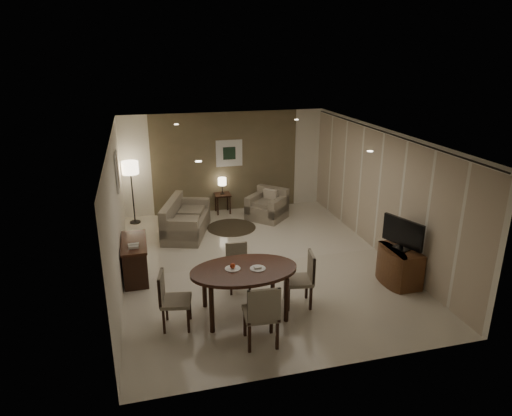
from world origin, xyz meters
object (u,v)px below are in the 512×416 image
object	(u,v)px
floor_lamp	(132,193)
tv_cabinet	(400,266)
side_table	(223,203)
sofa	(186,217)
armchair	(267,204)
console_desk	(135,259)
chair_far	(239,268)
chair_near	(261,313)
dining_table	(244,292)
chair_left	(176,300)
chair_right	(298,280)

from	to	relation	value
floor_lamp	tv_cabinet	bearing A→B (deg)	-42.93
tv_cabinet	side_table	size ratio (longest dim) A/B	1.68
sofa	armchair	distance (m)	2.22
console_desk	chair_far	world-z (taller)	chair_far
side_table	chair_near	bearing A→B (deg)	-95.06
dining_table	tv_cabinet	bearing A→B (deg)	6.06
chair_far	sofa	xyz separation A→B (m)	(-0.63, 2.99, -0.02)
chair_left	chair_near	bearing A→B (deg)	-111.96
armchair	chair_far	bearing A→B (deg)	-68.65
side_table	floor_lamp	distance (m)	2.41
tv_cabinet	dining_table	size ratio (longest dim) A/B	0.50
dining_table	sofa	size ratio (longest dim) A/B	1.02
console_desk	tv_cabinet	world-z (taller)	console_desk
console_desk	chair_right	world-z (taller)	chair_right
tv_cabinet	sofa	distance (m)	5.07
armchair	floor_lamp	world-z (taller)	floor_lamp
chair_right	sofa	distance (m)	4.06
sofa	side_table	xyz separation A→B (m)	(1.12, 1.25, -0.14)
sofa	chair_left	bearing A→B (deg)	-170.35
dining_table	chair_right	bearing A→B (deg)	3.16
armchair	side_table	distance (m)	1.29
chair_near	sofa	size ratio (longest dim) A/B	0.60
chair_right	armchair	bearing A→B (deg)	-178.88
chair_far	side_table	size ratio (longest dim) A/B	1.61
armchair	chair_right	bearing A→B (deg)	-53.58
chair_near	armchair	size ratio (longest dim) A/B	1.18
chair_near	armchair	bearing A→B (deg)	-102.69
dining_table	chair_left	xyz separation A→B (m)	(-1.13, -0.09, 0.06)
side_table	chair_right	bearing A→B (deg)	-85.56
armchair	sofa	bearing A→B (deg)	-121.98
chair_left	sofa	xyz separation A→B (m)	(0.59, 3.91, -0.06)
tv_cabinet	chair_far	size ratio (longest dim) A/B	1.04
tv_cabinet	armchair	bearing A→B (deg)	110.79
chair_left	floor_lamp	xyz separation A→B (m)	(-0.63, 4.98, 0.33)
chair_near	chair_far	bearing A→B (deg)	-86.85
chair_left	armchair	distance (m)	5.20
chair_far	chair_right	world-z (taller)	chair_right
chair_right	floor_lamp	world-z (taller)	floor_lamp
dining_table	chair_far	distance (m)	0.84
chair_far	floor_lamp	distance (m)	4.47
tv_cabinet	chair_right	bearing A→B (deg)	-172.64
dining_table	floor_lamp	distance (m)	5.21
console_desk	chair_left	xyz separation A→B (m)	(0.63, -1.92, 0.10)
console_desk	floor_lamp	bearing A→B (deg)	90.09
chair_far	armchair	world-z (taller)	chair_far
console_desk	sofa	bearing A→B (deg)	58.56
sofa	tv_cabinet	bearing A→B (deg)	-115.27
armchair	side_table	size ratio (longest dim) A/B	1.66
sofa	side_table	bearing A→B (deg)	-23.69
chair_near	side_table	size ratio (longest dim) A/B	1.95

